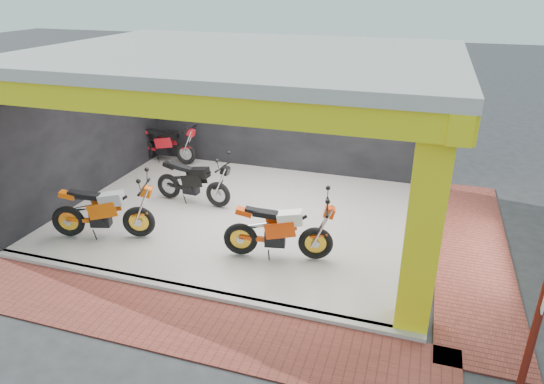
% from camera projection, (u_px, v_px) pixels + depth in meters
% --- Properties ---
extents(ground, '(80.00, 80.00, 0.00)m').
position_uv_depth(ground, '(210.00, 263.00, 9.27)').
color(ground, '#2D2D30').
rests_on(ground, ground).
extents(showroom_floor, '(8.00, 6.00, 0.10)m').
position_uv_depth(showroom_floor, '(247.00, 216.00, 10.99)').
color(showroom_floor, silver).
rests_on(showroom_floor, ground).
extents(showroom_ceiling, '(8.40, 6.40, 0.20)m').
position_uv_depth(showroom_ceiling, '(243.00, 55.00, 9.57)').
color(showroom_ceiling, beige).
rests_on(showroom_ceiling, corner_column).
extents(back_wall, '(8.20, 0.20, 3.50)m').
position_uv_depth(back_wall, '(286.00, 111.00, 13.02)').
color(back_wall, black).
rests_on(back_wall, ground).
extents(left_wall, '(0.20, 6.20, 3.50)m').
position_uv_depth(left_wall, '(84.00, 128.00, 11.47)').
color(left_wall, black).
rests_on(left_wall, ground).
extents(corner_column, '(0.50, 0.50, 3.50)m').
position_uv_depth(corner_column, '(424.00, 227.00, 6.86)').
color(corner_column, yellow).
rests_on(corner_column, ground).
extents(header_beam_front, '(8.40, 0.30, 0.40)m').
position_uv_depth(header_beam_front, '(170.00, 104.00, 7.08)').
color(header_beam_front, yellow).
rests_on(header_beam_front, corner_column).
extents(header_beam_right, '(0.30, 6.40, 0.40)m').
position_uv_depth(header_beam_right, '(455.00, 82.00, 8.56)').
color(header_beam_right, yellow).
rests_on(header_beam_right, corner_column).
extents(floor_kerb, '(8.00, 0.20, 0.10)m').
position_uv_depth(floor_kerb, '(185.00, 290.00, 8.36)').
color(floor_kerb, silver).
rests_on(floor_kerb, ground).
extents(paver_front, '(9.00, 1.40, 0.03)m').
position_uv_depth(paver_front, '(163.00, 319.00, 7.69)').
color(paver_front, brown).
rests_on(paver_front, ground).
extents(paver_right, '(1.40, 7.00, 0.03)m').
position_uv_depth(paver_right, '(472.00, 251.00, 9.65)').
color(paver_right, brown).
rests_on(paver_right, ground).
extents(signpost, '(0.09, 0.33, 2.36)m').
position_uv_depth(signpost, '(539.00, 315.00, 5.77)').
color(signpost, maroon).
rests_on(signpost, ground).
extents(moto_hero, '(2.31, 1.23, 1.34)m').
position_uv_depth(moto_hero, '(316.00, 228.00, 8.92)').
color(moto_hero, '#E94009').
rests_on(moto_hero, showroom_floor).
extents(moto_row_a, '(2.37, 1.44, 1.36)m').
position_uv_depth(moto_row_a, '(137.00, 207.00, 9.71)').
color(moto_row_a, '#DE5709').
rests_on(moto_row_a, showroom_floor).
extents(moto_row_b, '(2.10, 0.90, 1.26)m').
position_uv_depth(moto_row_b, '(218.00, 182.00, 11.05)').
color(moto_row_b, black).
rests_on(moto_row_b, showroom_floor).
extents(moto_row_d, '(2.11, 0.79, 1.29)m').
position_uv_depth(moto_row_d, '(185.00, 143.00, 13.69)').
color(moto_row_d, red).
rests_on(moto_row_d, showroom_floor).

